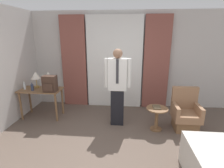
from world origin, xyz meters
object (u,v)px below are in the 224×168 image
at_px(table_lamp_left, 36,76).
at_px(side_table, 157,115).
at_px(bottle_near_edge, 25,86).
at_px(backpack, 50,84).
at_px(book, 157,107).
at_px(bottle_by_lamp, 32,87).
at_px(table_lamp_right, 48,76).
at_px(armchair, 185,114).
at_px(person, 117,85).
at_px(desk, 41,94).

relative_size(table_lamp_left, side_table, 0.80).
height_order(bottle_near_edge, backpack, backpack).
bearing_deg(backpack, book, -5.41).
bearing_deg(side_table, backpack, 174.23).
distance_m(bottle_by_lamp, side_table, 3.02).
xyz_separation_m(table_lamp_right, bottle_near_edge, (-0.55, -0.18, -0.22)).
xyz_separation_m(bottle_by_lamp, armchair, (3.62, -0.15, -0.49)).
relative_size(table_lamp_right, book, 1.91).
bearing_deg(person, table_lamp_left, 170.14).
xyz_separation_m(table_lamp_left, person, (2.11, -0.37, -0.07)).
distance_m(bottle_by_lamp, book, 2.99).
xyz_separation_m(table_lamp_right, side_table, (2.66, -0.54, -0.70)).
xyz_separation_m(table_lamp_right, person, (1.78, -0.37, -0.07)).
relative_size(desk, armchair, 1.10).
relative_size(table_lamp_left, bottle_by_lamp, 2.08).
distance_m(table_lamp_right, person, 1.82).
bearing_deg(table_lamp_right, backpack, -60.89).
height_order(table_lamp_right, backpack, table_lamp_right).
height_order(table_lamp_left, backpack, table_lamp_left).
distance_m(bottle_near_edge, side_table, 3.27).
bearing_deg(table_lamp_left, table_lamp_right, 0.00).
height_order(desk, bottle_by_lamp, bottle_by_lamp).
distance_m(table_lamp_right, backpack, 0.35).
relative_size(side_table, book, 2.38).
height_order(armchair, book, armchair).
distance_m(table_lamp_left, bottle_near_edge, 0.36).
distance_m(bottle_near_edge, person, 2.34).
xyz_separation_m(person, armchair, (1.54, -0.05, -0.64)).
xyz_separation_m(table_lamp_right, backpack, (0.16, -0.29, -0.11)).
relative_size(bottle_near_edge, side_table, 0.39).
height_order(desk, book, desk).
distance_m(bottle_by_lamp, backpack, 0.48).
height_order(backpack, book, backpack).
bearing_deg(backpack, table_lamp_right, 119.11).
relative_size(table_lamp_right, side_table, 0.80).
height_order(bottle_by_lamp, book, bottle_by_lamp).
bearing_deg(bottle_by_lamp, bottle_near_edge, 161.94).
relative_size(armchair, side_table, 1.79).
height_order(desk, bottle_near_edge, bottle_near_edge).
relative_size(bottle_near_edge, armchair, 0.22).
distance_m(person, book, 0.99).
bearing_deg(table_lamp_left, book, -9.93).
distance_m(bottle_by_lamp, armchair, 3.66).
distance_m(desk, backpack, 0.48).
relative_size(table_lamp_left, person, 0.24).
xyz_separation_m(backpack, side_table, (2.50, -0.25, -0.58)).
relative_size(bottle_by_lamp, backpack, 0.52).
bearing_deg(table_lamp_right, person, -11.65).
bearing_deg(side_table, bottle_by_lamp, 174.66).
bearing_deg(person, armchair, -1.83).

